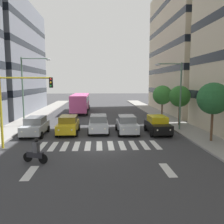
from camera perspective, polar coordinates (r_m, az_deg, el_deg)
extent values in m
plane|color=#38383A|center=(18.99, -3.06, -8.05)|extent=(180.00, 180.00, 0.00)
cube|color=gray|center=(21.11, 22.93, -6.85)|extent=(2.92, 90.00, 0.15)
cube|color=beige|center=(42.87, 18.16, 14.07)|extent=(9.21, 20.34, 20.83)
cube|color=black|center=(42.55, 17.80, 4.76)|extent=(9.25, 20.38, 0.90)
cube|color=black|center=(42.57, 17.98, 9.43)|extent=(9.25, 20.38, 0.90)
cube|color=black|center=(42.87, 18.16, 14.07)|extent=(9.25, 20.38, 0.90)
cube|color=black|center=(43.45, 18.35, 18.61)|extent=(9.25, 20.38, 0.90)
cube|color=black|center=(44.29, 18.54, 23.00)|extent=(9.25, 20.38, 0.90)
cube|color=slate|center=(43.00, -24.56, 11.52)|extent=(9.21, 19.54, 17.49)
cube|color=black|center=(42.86, -24.20, 4.53)|extent=(9.25, 19.58, 0.90)
cube|color=black|center=(42.89, -24.44, 9.20)|extent=(9.25, 19.58, 0.90)
cube|color=black|center=(43.19, -24.69, 13.83)|extent=(9.25, 19.58, 0.90)
cube|color=black|center=(43.78, -24.93, 18.37)|extent=(9.25, 19.58, 0.90)
cube|color=silver|center=(19.53, 10.39, -7.72)|extent=(0.45, 2.80, 0.01)
cube|color=silver|center=(19.34, 7.77, -7.81)|extent=(0.45, 2.80, 0.01)
cube|color=silver|center=(19.19, 5.11, -7.90)|extent=(0.45, 2.80, 0.01)
cube|color=silver|center=(19.08, 2.41, -7.96)|extent=(0.45, 2.80, 0.01)
cube|color=silver|center=(19.01, -0.32, -8.01)|extent=(0.45, 2.80, 0.01)
cube|color=silver|center=(18.99, -3.06, -8.04)|extent=(0.45, 2.80, 0.01)
cube|color=silver|center=(19.01, -5.80, -8.05)|extent=(0.45, 2.80, 0.01)
cube|color=silver|center=(19.07, -8.53, -8.05)|extent=(0.45, 2.80, 0.01)
cube|color=silver|center=(19.17, -11.24, -8.02)|extent=(0.45, 2.80, 0.01)
cube|color=silver|center=(19.31, -13.91, -7.98)|extent=(0.45, 2.80, 0.01)
cube|color=silver|center=(19.49, -16.53, -7.93)|extent=(0.45, 2.80, 0.01)
cube|color=silver|center=(14.31, 13.20, -13.36)|extent=(0.50, 2.20, 0.01)
cube|color=silver|center=(14.26, -19.09, -13.64)|extent=(0.50, 2.20, 0.01)
cube|color=black|center=(23.52, 10.89, -3.41)|extent=(1.80, 4.40, 0.80)
cube|color=yellow|center=(23.60, 10.81, -1.65)|extent=(1.58, 2.46, 0.60)
cylinder|color=black|center=(22.48, 14.01, -5.03)|extent=(0.22, 0.64, 0.64)
cylinder|color=black|center=(22.01, 9.52, -5.17)|extent=(0.22, 0.64, 0.64)
cylinder|color=black|center=(25.21, 12.05, -3.66)|extent=(0.22, 0.64, 0.64)
cylinder|color=black|center=(24.79, 8.03, -3.76)|extent=(0.22, 0.64, 0.64)
sphere|color=white|center=(21.63, 13.78, -4.19)|extent=(0.18, 0.18, 0.18)
sphere|color=white|center=(21.32, 10.82, -4.28)|extent=(0.18, 0.18, 0.18)
cube|color=#B2B7BC|center=(23.33, 3.59, -3.38)|extent=(1.80, 4.40, 0.80)
cube|color=slate|center=(23.41, 3.55, -1.61)|extent=(1.58, 2.46, 0.60)
cylinder|color=black|center=(22.13, 6.37, -5.05)|extent=(0.22, 0.64, 0.64)
cylinder|color=black|center=(21.90, 1.70, -5.14)|extent=(0.22, 0.64, 0.64)
cylinder|color=black|center=(24.94, 5.24, -3.65)|extent=(0.22, 0.64, 0.64)
cylinder|color=black|center=(24.73, 1.10, -3.71)|extent=(0.22, 0.64, 0.64)
sphere|color=white|center=(21.30, 5.84, -4.20)|extent=(0.18, 0.18, 0.18)
sphere|color=white|center=(21.15, 2.75, -4.25)|extent=(0.18, 0.18, 0.18)
cube|color=#B2B7BC|center=(23.71, -3.27, -3.21)|extent=(1.80, 4.40, 0.80)
cube|color=slate|center=(23.79, -3.28, -1.47)|extent=(1.58, 2.46, 0.60)
cylinder|color=black|center=(22.38, -0.94, -4.86)|extent=(0.22, 0.64, 0.64)
cylinder|color=black|center=(22.38, -5.56, -4.90)|extent=(0.22, 0.64, 0.64)
cylinder|color=black|center=(25.23, -1.22, -3.50)|extent=(0.22, 0.64, 0.64)
cylinder|color=black|center=(25.23, -5.32, -3.53)|extent=(0.22, 0.64, 0.64)
sphere|color=white|center=(21.59, -1.72, -4.01)|extent=(0.18, 0.18, 0.18)
sphere|color=white|center=(21.59, -4.79, -4.03)|extent=(0.18, 0.18, 0.18)
cube|color=gold|center=(23.51, -10.45, -3.41)|extent=(1.80, 4.40, 0.80)
cube|color=olive|center=(23.59, -10.43, -1.65)|extent=(1.58, 2.46, 0.60)
cylinder|color=black|center=(22.08, -8.56, -5.11)|extent=(0.22, 0.64, 0.64)
cylinder|color=black|center=(22.32, -13.18, -5.09)|extent=(0.22, 0.64, 0.64)
cylinder|color=black|center=(24.92, -7.96, -3.70)|extent=(0.22, 0.64, 0.64)
cylinder|color=black|center=(25.13, -12.07, -3.70)|extent=(0.22, 0.64, 0.64)
sphere|color=white|center=(21.34, -9.62, -4.24)|extent=(0.18, 0.18, 0.18)
sphere|color=white|center=(21.49, -12.68, -4.24)|extent=(0.18, 0.18, 0.18)
cube|color=#B2B7BC|center=(23.56, -17.93, -3.62)|extent=(1.80, 4.40, 0.80)
cube|color=slate|center=(23.64, -17.88, -1.86)|extent=(1.58, 2.46, 0.60)
cylinder|color=black|center=(22.04, -16.56, -5.35)|extent=(0.22, 0.64, 0.64)
cylinder|color=black|center=(22.52, -21.04, -5.27)|extent=(0.22, 0.64, 0.64)
cylinder|color=black|center=(24.82, -15.04, -3.92)|extent=(0.22, 0.64, 0.64)
cylinder|color=black|center=(25.25, -19.06, -3.88)|extent=(0.22, 0.64, 0.64)
sphere|color=white|center=(21.36, -17.88, -4.48)|extent=(0.18, 0.18, 0.18)
sphere|color=white|center=(21.68, -20.84, -4.43)|extent=(0.18, 0.18, 0.18)
cube|color=#DB5193|center=(39.68, -7.59, 2.40)|extent=(2.50, 10.50, 2.50)
cube|color=black|center=(39.64, -7.60, 3.19)|extent=(2.52, 9.87, 0.80)
cylinder|color=black|center=(36.08, -5.99, -0.04)|extent=(0.28, 1.00, 1.00)
cylinder|color=black|center=(36.28, -9.94, -0.07)|extent=(0.28, 1.00, 1.00)
cylinder|color=black|center=(42.86, -5.59, 1.10)|extent=(0.28, 1.00, 1.00)
cylinder|color=black|center=(43.03, -8.92, 1.07)|extent=(0.28, 1.00, 1.00)
cylinder|color=black|center=(16.06, -19.55, -10.19)|extent=(0.60, 0.30, 0.60)
cylinder|color=black|center=(15.46, -16.20, -10.74)|extent=(0.60, 0.30, 0.60)
cube|color=#232328|center=(15.69, -17.94, -9.70)|extent=(1.12, 0.60, 0.36)
cube|color=#4C4C51|center=(15.50, -17.70, -8.04)|extent=(0.39, 0.43, 0.64)
sphere|color=black|center=(15.40, -17.77, -6.46)|extent=(0.26, 0.26, 0.26)
cylinder|color=#AD991E|center=(19.57, -25.09, -0.06)|extent=(0.18, 0.18, 5.50)
cylinder|color=#AD991E|center=(18.83, -20.13, 7.71)|extent=(3.76, 0.12, 0.12)
cube|color=black|center=(18.38, -14.42, 6.85)|extent=(0.24, 0.28, 0.76)
sphere|color=red|center=(18.23, -14.53, 7.60)|extent=(0.14, 0.14, 0.14)
sphere|color=orange|center=(18.23, -14.51, 6.84)|extent=(0.14, 0.14, 0.14)
sphere|color=green|center=(18.23, -14.49, 6.09)|extent=(0.14, 0.14, 0.14)
cylinder|color=#4C6B56|center=(25.24, 16.10, 3.63)|extent=(0.16, 0.16, 6.81)
cylinder|color=#4C6B56|center=(24.89, 13.68, 11.17)|extent=(2.43, 0.10, 0.10)
ellipsoid|color=#B7BCC1|center=(24.56, 10.91, 11.06)|extent=(0.56, 0.28, 0.20)
cylinder|color=#4C6B56|center=(27.94, -20.62, 4.51)|extent=(0.16, 0.16, 7.54)
cylinder|color=#4C6B56|center=(27.65, -18.03, 12.11)|extent=(2.88, 0.10, 0.10)
ellipsoid|color=#B7BCC1|center=(27.32, -15.03, 12.07)|extent=(0.56, 0.28, 0.20)
cylinder|color=#513823|center=(21.27, 22.81, -2.77)|extent=(0.20, 0.20, 2.74)
sphere|color=#235B2D|center=(21.03, 23.09, 3.01)|extent=(2.60, 2.60, 2.60)
cylinder|color=#513823|center=(27.99, 15.81, -0.43)|extent=(0.20, 0.20, 2.55)
sphere|color=#2D6B28|center=(27.81, 15.95, 3.64)|extent=(2.38, 2.38, 2.38)
cylinder|color=#513823|center=(34.40, 11.89, 0.79)|extent=(0.20, 0.20, 2.24)
sphere|color=#387F33|center=(34.24, 11.97, 4.00)|extent=(2.69, 2.69, 2.69)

